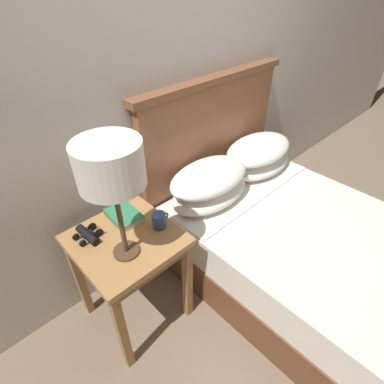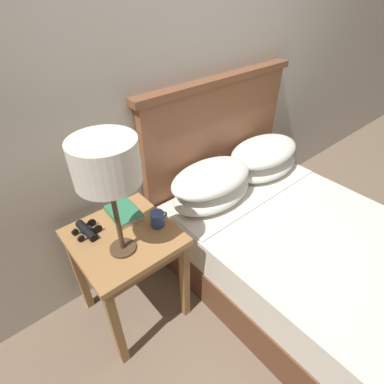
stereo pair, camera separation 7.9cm
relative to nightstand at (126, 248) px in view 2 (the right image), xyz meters
The scene contains 8 objects.
ground_plane 1.05m from the nightstand, 37.66° to the right, with size 20.00×20.00×0.00m, color #7A6651.
wall_back 1.06m from the nightstand, 27.62° to the left, with size 8.00×0.06×2.60m.
nightstand is the anchor object (origin of this frame).
bed 1.11m from the nightstand, 27.72° to the right, with size 1.32×1.88×1.25m.
table_lamp 0.60m from the nightstand, 119.74° to the right, with size 0.28×0.28×0.60m.
book_on_nightstand 0.19m from the nightstand, 58.18° to the left, with size 0.15×0.21×0.04m.
binoculars_pair 0.23m from the nightstand, 136.52° to the left, with size 0.14×0.16×0.05m.
coffee_mug 0.24m from the nightstand, 16.68° to the right, with size 0.10×0.08×0.08m.
Camera 2 is at (-1.14, -0.55, 1.80)m, focal length 28.00 mm.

